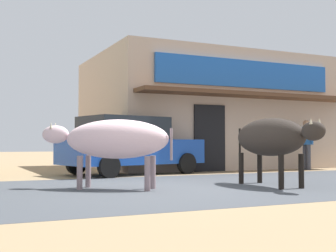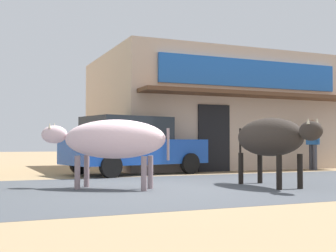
# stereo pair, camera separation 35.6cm
# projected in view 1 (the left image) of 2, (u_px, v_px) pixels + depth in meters

# --- Properties ---
(ground) EXTENTS (80.00, 80.00, 0.00)m
(ground) POSITION_uv_depth(u_px,v_px,m) (163.00, 188.00, 9.16)
(ground) COLOR #977D59
(asphalt_road) EXTENTS (72.00, 5.97, 0.00)m
(asphalt_road) POSITION_uv_depth(u_px,v_px,m) (163.00, 188.00, 9.16)
(asphalt_road) COLOR #42464C
(asphalt_road) RESTS_ON ground
(storefront_right_club) EXTENTS (8.30, 6.82, 4.06)m
(storefront_right_club) POSITION_uv_depth(u_px,v_px,m) (203.00, 114.00, 17.81)
(storefront_right_club) COLOR #BFA48E
(storefront_right_club) RESTS_ON ground
(parked_hatchback_car) EXTENTS (4.35, 2.69, 1.64)m
(parked_hatchback_car) POSITION_uv_depth(u_px,v_px,m) (129.00, 145.00, 13.22)
(parked_hatchback_car) COLOR #18439F
(parked_hatchback_car) RESTS_ON ground
(cow_near_brown) EXTENTS (2.36, 1.91, 1.36)m
(cow_near_brown) POSITION_uv_depth(u_px,v_px,m) (114.00, 140.00, 8.97)
(cow_near_brown) COLOR silver
(cow_near_brown) RESTS_ON ground
(cow_far_dark) EXTENTS (0.71, 2.71, 1.41)m
(cow_far_dark) POSITION_uv_depth(u_px,v_px,m) (271.00, 138.00, 9.56)
(cow_far_dark) COLOR #2C2520
(cow_far_dark) RESTS_ON ground
(pedestrian_by_shop) EXTENTS (0.45, 0.61, 1.66)m
(pedestrian_by_shop) POSITION_uv_depth(u_px,v_px,m) (307.00, 141.00, 15.38)
(pedestrian_by_shop) COLOR #3F3F47
(pedestrian_by_shop) RESTS_ON ground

